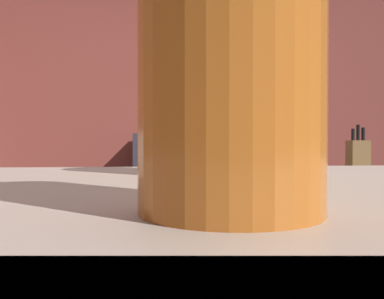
# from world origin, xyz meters

# --- Properties ---
(wall_back) EXTENTS (5.20, 0.10, 2.70)m
(wall_back) POSITION_xyz_m (0.00, 2.20, 1.35)
(wall_back) COLOR brown
(wall_back) RESTS_ON ground
(prep_counter) EXTENTS (2.10, 0.60, 0.89)m
(prep_counter) POSITION_xyz_m (0.35, 0.69, 0.45)
(prep_counter) COLOR #4B462B
(prep_counter) RESTS_ON ground
(back_shelf) EXTENTS (0.81, 0.36, 1.15)m
(back_shelf) POSITION_xyz_m (0.15, 1.92, 0.58)
(back_shelf) COLOR #34313D
(back_shelf) RESTS_ON ground
(bartender) EXTENTS (0.45, 0.53, 1.63)m
(bartender) POSITION_xyz_m (0.19, 0.24, 0.94)
(bartender) COLOR #292A34
(bartender) RESTS_ON ground
(knife_block) EXTENTS (0.10, 0.08, 0.28)m
(knife_block) POSITION_xyz_m (0.98, 0.76, 1.00)
(knife_block) COLOR olive
(knife_block) RESTS_ON prep_counter
(mixing_bowl) EXTENTS (0.22, 0.22, 0.06)m
(mixing_bowl) POSITION_xyz_m (-0.32, 0.78, 0.92)
(mixing_bowl) COLOR #CD4C39
(mixing_bowl) RESTS_ON prep_counter
(chefs_knife) EXTENTS (0.24, 0.10, 0.01)m
(chefs_knife) POSITION_xyz_m (0.47, 0.64, 0.90)
(chefs_knife) COLOR silver
(chefs_knife) RESTS_ON prep_counter
(pint_glass_near) EXTENTS (0.08, 0.08, 0.12)m
(pint_glass_near) POSITION_xyz_m (-0.05, -1.10, 1.11)
(pint_glass_near) COLOR #BA6121
(pint_glass_near) RESTS_ON bar_counter
(pint_glass_far) EXTENTS (0.07, 0.07, 0.13)m
(pint_glass_far) POSITION_xyz_m (-0.02, -0.92, 1.12)
(pint_glass_far) COLOR gold
(pint_glass_far) RESTS_ON bar_counter
(bottle_vinegar) EXTENTS (0.06, 0.06, 0.27)m
(bottle_vinegar) POSITION_xyz_m (0.23, 1.84, 1.26)
(bottle_vinegar) COLOR #508D2D
(bottle_vinegar) RESTS_ON back_shelf
(bottle_olive_oil) EXTENTS (0.05, 0.05, 0.19)m
(bottle_olive_oil) POSITION_xyz_m (0.15, 2.01, 1.23)
(bottle_olive_oil) COLOR #38559B
(bottle_olive_oil) RESTS_ON back_shelf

